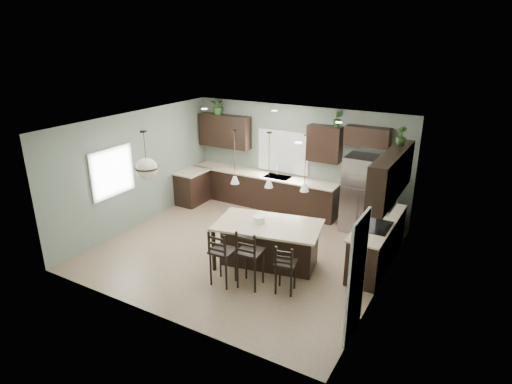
% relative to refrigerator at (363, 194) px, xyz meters
% --- Properties ---
extents(ground, '(6.00, 6.00, 0.00)m').
position_rel_refrigerator_xyz_m(ground, '(-1.95, -2.29, -0.93)').
color(ground, '#9E8466').
rests_on(ground, ground).
extents(pantry_door, '(0.04, 0.82, 2.04)m').
position_rel_refrigerator_xyz_m(pantry_door, '(1.03, -3.84, 0.09)').
color(pantry_door, white).
rests_on(pantry_door, ground).
extents(window_back, '(1.35, 0.02, 1.00)m').
position_rel_refrigerator_xyz_m(window_back, '(-2.35, 0.44, 0.62)').
color(window_back, white).
rests_on(window_back, room_shell).
extents(window_left, '(0.02, 1.10, 1.00)m').
position_rel_refrigerator_xyz_m(window_left, '(-4.93, -3.09, 0.62)').
color(window_left, white).
rests_on(window_left, room_shell).
extents(left_return_cabs, '(0.60, 0.90, 0.90)m').
position_rel_refrigerator_xyz_m(left_return_cabs, '(-4.65, -0.59, -0.48)').
color(left_return_cabs, black).
rests_on(left_return_cabs, ground).
extents(left_return_countertop, '(0.66, 0.96, 0.04)m').
position_rel_refrigerator_xyz_m(left_return_countertop, '(-4.63, -0.59, -0.01)').
color(left_return_countertop, beige).
rests_on(left_return_countertop, left_return_cabs).
extents(back_lower_cabs, '(4.20, 0.60, 0.90)m').
position_rel_refrigerator_xyz_m(back_lower_cabs, '(-2.80, 0.16, -0.48)').
color(back_lower_cabs, black).
rests_on(back_lower_cabs, ground).
extents(back_countertop, '(4.20, 0.66, 0.04)m').
position_rel_refrigerator_xyz_m(back_countertop, '(-2.80, 0.14, -0.01)').
color(back_countertop, beige).
rests_on(back_countertop, back_lower_cabs).
extents(sink_inset, '(0.70, 0.45, 0.01)m').
position_rel_refrigerator_xyz_m(sink_inset, '(-2.35, 0.14, 0.01)').
color(sink_inset, gray).
rests_on(sink_inset, back_countertop).
extents(faucet, '(0.02, 0.02, 0.28)m').
position_rel_refrigerator_xyz_m(faucet, '(-2.35, 0.11, 0.16)').
color(faucet, silver).
rests_on(faucet, back_countertop).
extents(back_upper_left, '(1.55, 0.34, 0.90)m').
position_rel_refrigerator_xyz_m(back_upper_left, '(-4.10, 0.29, 1.02)').
color(back_upper_left, black).
rests_on(back_upper_left, room_shell).
extents(back_upper_right, '(0.85, 0.34, 0.90)m').
position_rel_refrigerator_xyz_m(back_upper_right, '(-1.15, 0.29, 1.02)').
color(back_upper_right, black).
rests_on(back_upper_right, room_shell).
extents(fridge_header, '(1.05, 0.34, 0.45)m').
position_rel_refrigerator_xyz_m(fridge_header, '(-0.10, 0.29, 1.32)').
color(fridge_header, black).
rests_on(fridge_header, room_shell).
extents(right_lower_cabs, '(0.60, 2.35, 0.90)m').
position_rel_refrigerator_xyz_m(right_lower_cabs, '(0.75, -1.42, -0.48)').
color(right_lower_cabs, black).
rests_on(right_lower_cabs, ground).
extents(right_countertop, '(0.66, 2.35, 0.04)m').
position_rel_refrigerator_xyz_m(right_countertop, '(0.73, -1.42, -0.01)').
color(right_countertop, beige).
rests_on(right_countertop, right_lower_cabs).
extents(cooktop, '(0.58, 0.75, 0.02)m').
position_rel_refrigerator_xyz_m(cooktop, '(0.73, -1.69, 0.02)').
color(cooktop, black).
rests_on(cooktop, right_countertop).
extents(wall_oven_front, '(0.01, 0.72, 0.60)m').
position_rel_refrigerator_xyz_m(wall_oven_front, '(0.45, -1.69, -0.48)').
color(wall_oven_front, gray).
rests_on(wall_oven_front, right_lower_cabs).
extents(right_upper_cabs, '(0.34, 2.35, 0.90)m').
position_rel_refrigerator_xyz_m(right_upper_cabs, '(0.88, -1.42, 1.02)').
color(right_upper_cabs, black).
rests_on(right_upper_cabs, room_shell).
extents(microwave, '(0.40, 0.75, 0.40)m').
position_rel_refrigerator_xyz_m(microwave, '(0.83, -1.69, 0.62)').
color(microwave, gray).
rests_on(microwave, right_upper_cabs).
extents(refrigerator, '(0.90, 0.74, 1.85)m').
position_rel_refrigerator_xyz_m(refrigerator, '(0.00, 0.00, 0.00)').
color(refrigerator, gray).
rests_on(refrigerator, ground).
extents(kitchen_island, '(2.29, 1.58, 0.92)m').
position_rel_refrigerator_xyz_m(kitchen_island, '(-1.15, -2.61, -0.46)').
color(kitchen_island, black).
rests_on(kitchen_island, ground).
extents(serving_dish, '(0.24, 0.24, 0.14)m').
position_rel_refrigerator_xyz_m(serving_dish, '(-1.35, -2.65, 0.07)').
color(serving_dish, white).
rests_on(serving_dish, kitchen_island).
extents(bar_stool_left, '(0.44, 0.44, 1.14)m').
position_rel_refrigerator_xyz_m(bar_stool_left, '(-1.56, -3.64, -0.36)').
color(bar_stool_left, black).
rests_on(bar_stool_left, ground).
extents(bar_stool_center, '(0.47, 0.47, 1.19)m').
position_rel_refrigerator_xyz_m(bar_stool_center, '(-1.07, -3.46, -0.33)').
color(bar_stool_center, black).
rests_on(bar_stool_center, ground).
extents(bar_stool_right, '(0.43, 0.43, 0.99)m').
position_rel_refrigerator_xyz_m(bar_stool_right, '(-0.41, -3.31, -0.43)').
color(bar_stool_right, black).
rests_on(bar_stool_right, ground).
extents(pendant_left, '(0.17, 0.17, 1.10)m').
position_rel_refrigerator_xyz_m(pendant_left, '(-1.84, -2.75, 1.32)').
color(pendant_left, white).
rests_on(pendant_left, room_shell).
extents(pendant_center, '(0.17, 0.17, 1.10)m').
position_rel_refrigerator_xyz_m(pendant_center, '(-1.15, -2.61, 1.32)').
color(pendant_center, white).
rests_on(pendant_center, room_shell).
extents(pendant_right, '(0.17, 0.17, 1.10)m').
position_rel_refrigerator_xyz_m(pendant_right, '(-0.47, -2.47, 1.32)').
color(pendant_right, white).
rests_on(pendant_right, room_shell).
extents(chandelier, '(0.46, 0.46, 0.96)m').
position_rel_refrigerator_xyz_m(chandelier, '(-3.24, -3.70, 1.39)').
color(chandelier, beige).
rests_on(chandelier, room_shell).
extents(plant_back_left, '(0.50, 0.45, 0.48)m').
position_rel_refrigerator_xyz_m(plant_back_left, '(-4.26, 0.26, 1.72)').
color(plant_back_left, '#2F5425').
rests_on(plant_back_left, back_upper_left).
extents(plant_back_right, '(0.25, 0.22, 0.41)m').
position_rel_refrigerator_xyz_m(plant_back_right, '(-0.83, 0.26, 1.68)').
color(plant_back_right, '#244B21').
rests_on(plant_back_right, back_upper_right).
extents(plant_right_wall, '(0.26, 0.26, 0.37)m').
position_rel_refrigerator_xyz_m(plant_right_wall, '(0.85, -0.77, 1.66)').
color(plant_right_wall, '#2A481F').
rests_on(plant_right_wall, right_upper_cabs).
extents(room_shell, '(6.00, 6.00, 6.00)m').
position_rel_refrigerator_xyz_m(room_shell, '(-1.95, -2.29, 0.77)').
color(room_shell, slate).
rests_on(room_shell, ground).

